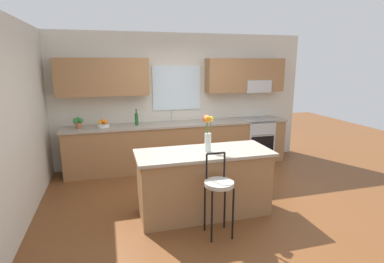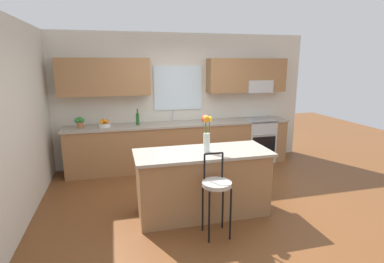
{
  "view_description": "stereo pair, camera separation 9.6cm",
  "coord_description": "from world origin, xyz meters",
  "px_view_note": "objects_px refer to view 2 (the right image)",
  "views": [
    {
      "loc": [
        -1.39,
        -4.14,
        2.12
      ],
      "look_at": [
        -0.08,
        0.55,
        1.0
      ],
      "focal_mm": 28.25,
      "sensor_mm": 36.0,
      "label": 1
    },
    {
      "loc": [
        -1.3,
        -4.17,
        2.12
      ],
      "look_at": [
        -0.08,
        0.55,
        1.0
      ],
      "focal_mm": 28.25,
      "sensor_mm": 36.0,
      "label": 2
    }
  ],
  "objects_px": {
    "bar_stool_near": "(216,188)",
    "oven_range": "(258,140)",
    "kitchen_island": "(203,182)",
    "flower_vase": "(206,130)",
    "bottle_olive_oil": "(138,119)",
    "potted_plant_small": "(80,122)",
    "fruit_bowl_oranges": "(104,124)"
  },
  "relations": [
    {
      "from": "bottle_olive_oil",
      "to": "potted_plant_small",
      "type": "distance_m",
      "value": 1.07
    },
    {
      "from": "kitchen_island",
      "to": "bar_stool_near",
      "type": "relative_size",
      "value": 1.81
    },
    {
      "from": "fruit_bowl_oranges",
      "to": "bottle_olive_oil",
      "type": "relative_size",
      "value": 0.76
    },
    {
      "from": "bar_stool_near",
      "to": "flower_vase",
      "type": "bearing_deg",
      "value": 85.8
    },
    {
      "from": "kitchen_island",
      "to": "fruit_bowl_oranges",
      "type": "height_order",
      "value": "fruit_bowl_oranges"
    },
    {
      "from": "flower_vase",
      "to": "bottle_olive_oil",
      "type": "distance_m",
      "value": 2.2
    },
    {
      "from": "bottle_olive_oil",
      "to": "flower_vase",
      "type": "bearing_deg",
      "value": -69.67
    },
    {
      "from": "oven_range",
      "to": "potted_plant_small",
      "type": "xyz_separation_m",
      "value": [
        -3.65,
        0.03,
        0.58
      ]
    },
    {
      "from": "kitchen_island",
      "to": "bottle_olive_oil",
      "type": "height_order",
      "value": "bottle_olive_oil"
    },
    {
      "from": "kitchen_island",
      "to": "potted_plant_small",
      "type": "bearing_deg",
      "value": 131.33
    },
    {
      "from": "bar_stool_near",
      "to": "oven_range",
      "type": "bearing_deg",
      "value": 54.55
    },
    {
      "from": "flower_vase",
      "to": "potted_plant_small",
      "type": "distance_m",
      "value": 2.77
    },
    {
      "from": "flower_vase",
      "to": "fruit_bowl_oranges",
      "type": "distance_m",
      "value": 2.5
    },
    {
      "from": "kitchen_island",
      "to": "flower_vase",
      "type": "relative_size",
      "value": 3.68
    },
    {
      "from": "bar_stool_near",
      "to": "flower_vase",
      "type": "xyz_separation_m",
      "value": [
        0.04,
        0.57,
        0.59
      ]
    },
    {
      "from": "oven_range",
      "to": "kitchen_island",
      "type": "height_order",
      "value": "same"
    },
    {
      "from": "bar_stool_near",
      "to": "fruit_bowl_oranges",
      "type": "height_order",
      "value": "fruit_bowl_oranges"
    },
    {
      "from": "fruit_bowl_oranges",
      "to": "kitchen_island",
      "type": "bearing_deg",
      "value": -56.49
    },
    {
      "from": "kitchen_island",
      "to": "bottle_olive_oil",
      "type": "relative_size",
      "value": 5.99
    },
    {
      "from": "bar_stool_near",
      "to": "bottle_olive_oil",
      "type": "relative_size",
      "value": 3.31
    },
    {
      "from": "flower_vase",
      "to": "bar_stool_near",
      "type": "bearing_deg",
      "value": -94.2
    },
    {
      "from": "oven_range",
      "to": "kitchen_island",
      "type": "distance_m",
      "value": 2.74
    },
    {
      "from": "fruit_bowl_oranges",
      "to": "bottle_olive_oil",
      "type": "bearing_deg",
      "value": -0.41
    },
    {
      "from": "potted_plant_small",
      "to": "bar_stool_near",
      "type": "bearing_deg",
      "value": -55.76
    },
    {
      "from": "oven_range",
      "to": "bottle_olive_oil",
      "type": "height_order",
      "value": "bottle_olive_oil"
    },
    {
      "from": "oven_range",
      "to": "fruit_bowl_oranges",
      "type": "xyz_separation_m",
      "value": [
        -3.21,
        0.03,
        0.51
      ]
    },
    {
      "from": "bar_stool_near",
      "to": "flower_vase",
      "type": "distance_m",
      "value": 0.83
    },
    {
      "from": "bottle_olive_oil",
      "to": "potted_plant_small",
      "type": "height_order",
      "value": "bottle_olive_oil"
    },
    {
      "from": "kitchen_island",
      "to": "fruit_bowl_oranges",
      "type": "bearing_deg",
      "value": 123.51
    },
    {
      "from": "kitchen_island",
      "to": "bar_stool_near",
      "type": "xyz_separation_m",
      "value": [
        0.0,
        -0.6,
        0.17
      ]
    },
    {
      "from": "oven_range",
      "to": "flower_vase",
      "type": "distance_m",
      "value": 2.83
    },
    {
      "from": "oven_range",
      "to": "fruit_bowl_oranges",
      "type": "height_order",
      "value": "fruit_bowl_oranges"
    }
  ]
}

